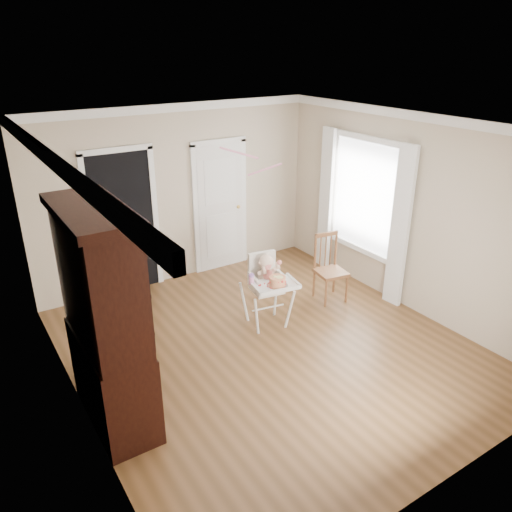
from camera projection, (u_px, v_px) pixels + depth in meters
floor at (270, 348)px, 6.20m from camera, size 5.00×5.00×0.00m
ceiling at (273, 126)px, 5.12m from camera, size 5.00×5.00×0.00m
wall_back at (179, 195)px, 7.59m from camera, size 4.50×0.00×4.50m
wall_left at (69, 299)px, 4.54m from camera, size 0.00×5.00×5.00m
wall_right at (408, 213)px, 6.78m from camera, size 0.00×5.00×5.00m
crown_molding at (273, 132)px, 5.15m from camera, size 4.50×5.00×0.12m
doorway at (123, 221)px, 7.22m from camera, size 1.06×0.05×2.22m
closet_door at (220, 208)px, 8.05m from camera, size 0.96×0.09×2.13m
window_right at (362, 204)px, 7.39m from camera, size 0.13×1.84×2.30m
high_chair at (267, 282)px, 6.47m from camera, size 0.68×0.80×1.01m
baby at (266, 271)px, 6.44m from camera, size 0.29×0.24×0.45m
cake at (277, 281)px, 6.19m from camera, size 0.26×0.26×0.12m
sippy_cup at (251, 279)px, 6.23m from camera, size 0.07×0.07×0.17m
china_cabinet at (106, 321)px, 4.64m from camera, size 0.59×1.32×2.23m
dining_chair at (330, 270)px, 7.22m from camera, size 0.46×0.46×0.99m
streamer at (239, 153)px, 6.17m from camera, size 0.41×0.32×0.15m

